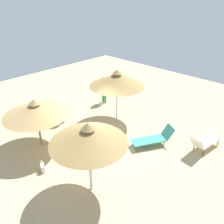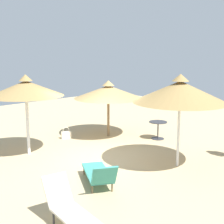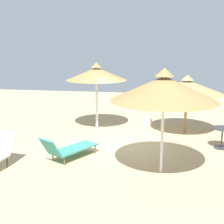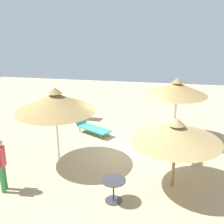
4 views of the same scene
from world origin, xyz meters
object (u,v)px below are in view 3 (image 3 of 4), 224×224
Objects in this scene: parasol_umbrella_center at (164,88)px; handbag at (147,122)px; lounge_chair_far_left at (68,148)px; side_table_round at (222,134)px; parasol_umbrella_far_right at (187,87)px; parasol_umbrella_front at (96,74)px.

parasol_umbrella_center is 5.96× the size of handbag.
parasol_umbrella_center is 1.45× the size of lounge_chair_far_left.
lounge_chair_far_left is 5.21m from side_table_round.
handbag is (1.55, -0.86, -1.70)m from parasol_umbrella_far_right.
side_table_round is at bearing 158.53° from parasol_umbrella_front.
parasol_umbrella_center reaches higher than side_table_round.
lounge_chair_far_left is 2.70× the size of side_table_round.
side_table_round is at bearing 122.61° from parasol_umbrella_far_right.
parasol_umbrella_far_right reaches higher than side_table_round.
handbag is at bearing -115.77° from lounge_chair_far_left.
parasol_umbrella_far_right is (-3.67, 0.13, -0.44)m from parasol_umbrella_front.
parasol_umbrella_front reaches higher than side_table_round.
side_table_round reaches higher than handbag.
parasol_umbrella_front is 1.40× the size of lounge_chair_far_left.
side_table_round is at bearing -158.63° from lounge_chair_far_left.
parasol_umbrella_front is 5.11m from parasol_umbrella_center.
lounge_chair_far_left is (2.83, -0.51, -1.99)m from parasol_umbrella_center.
lounge_chair_far_left is at bearing 44.35° from parasol_umbrella_far_right.
parasol_umbrella_front is at bearing 18.97° from handbag.
lounge_chair_far_left is at bearing 64.23° from handbag.
parasol_umbrella_front is at bearing -90.90° from lounge_chair_far_left.
handbag is 0.66× the size of side_table_round.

